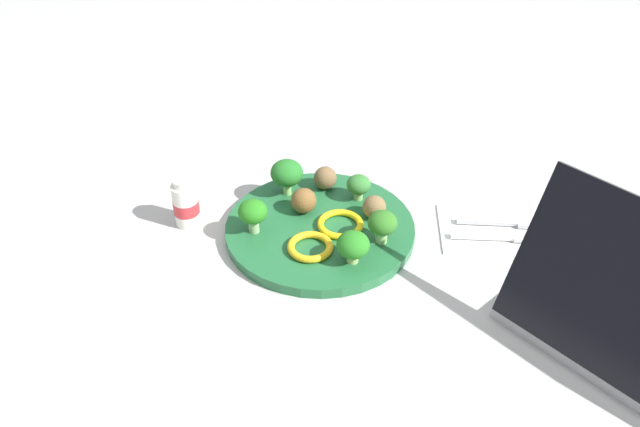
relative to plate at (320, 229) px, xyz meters
name	(u,v)px	position (x,y,z in m)	size (l,w,h in m)	color
ground_plane	(320,233)	(0.00, 0.00, -0.01)	(4.00, 4.00, 0.00)	#B2B2AD
plate	(320,229)	(0.00, 0.00, 0.00)	(0.28, 0.28, 0.02)	#236638
broccoli_floret_front_left	(287,173)	(-0.05, 0.08, 0.05)	(0.05, 0.05, 0.06)	#96C66C
broccoli_floret_near_rim	(359,185)	(0.06, 0.07, 0.03)	(0.04, 0.04, 0.04)	#8EB869
broccoli_floret_front_right	(253,213)	(-0.10, -0.02, 0.04)	(0.04, 0.04, 0.05)	#94BB7C
broccoli_floret_back_right	(382,224)	(0.09, -0.04, 0.04)	(0.04, 0.04, 0.05)	#92C270
broccoli_floret_mid_left	(353,245)	(0.04, -0.08, 0.04)	(0.05, 0.05, 0.05)	#A7C86E
meatball_front_left	(304,201)	(-0.02, 0.03, 0.03)	(0.04, 0.04, 0.04)	brown
meatball_mid_left	(325,178)	(0.01, 0.10, 0.03)	(0.04, 0.04, 0.04)	brown
meatball_center	(374,207)	(0.08, 0.02, 0.03)	(0.04, 0.04, 0.04)	brown
pepper_ring_back_left	(310,247)	(-0.01, -0.06, 0.01)	(0.07, 0.07, 0.01)	yellow
pepper_ring_front_left	(340,224)	(0.03, -0.01, 0.01)	(0.07, 0.07, 0.01)	yellow
napkin	(498,232)	(0.27, 0.00, -0.01)	(0.17, 0.12, 0.01)	white
fork	(502,222)	(0.27, 0.01, 0.00)	(0.12, 0.03, 0.01)	silver
knife	(505,237)	(0.27, -0.02, 0.00)	(0.15, 0.03, 0.01)	white
yogurt_bottle	(186,204)	(-0.20, 0.03, 0.03)	(0.04, 0.04, 0.08)	white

